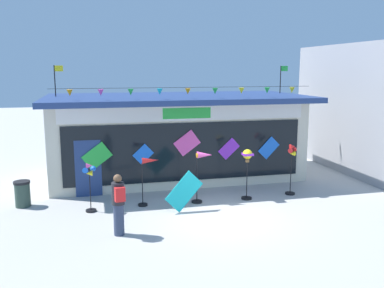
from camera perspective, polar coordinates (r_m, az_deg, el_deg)
ground_plane at (r=12.70m, az=4.25°, el=-10.05°), size 80.00×80.00×0.00m
kite_shop_building at (r=17.09m, az=-2.30°, el=1.22°), size 10.18×5.21×4.55m
wind_spinner_far_left at (r=13.20m, az=-13.93°, el=-4.73°), size 0.42×0.33×1.57m
wind_spinner_left at (r=13.47m, az=-6.04°, el=-3.57°), size 0.70×0.31×1.61m
wind_spinner_center_left at (r=13.70m, az=1.46°, el=-2.94°), size 0.71×0.36×1.74m
wind_spinner_center_right at (r=14.14m, az=7.64°, el=-2.39°), size 0.36×0.36×1.74m
wind_spinner_right at (r=14.96m, az=13.59°, el=-2.24°), size 0.43×0.35×1.83m
person_near_camera at (r=11.28m, az=-10.10°, el=-8.07°), size 0.35×0.47×1.68m
trash_bin at (r=14.56m, az=-22.33°, el=-6.35°), size 0.52×0.52×0.85m
display_kite_on_ground at (r=13.01m, az=-1.10°, el=-6.55°), size 1.28×0.26×1.28m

